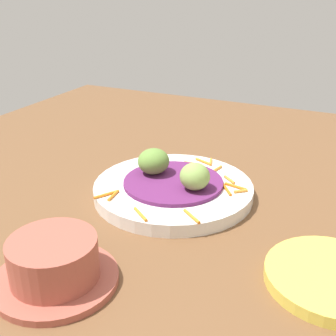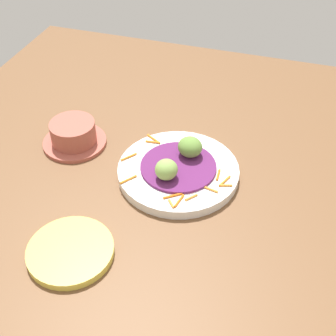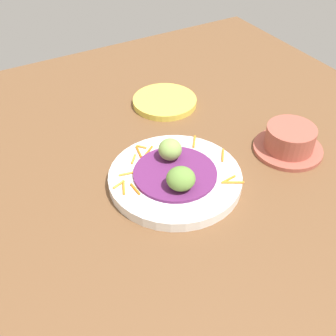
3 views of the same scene
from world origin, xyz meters
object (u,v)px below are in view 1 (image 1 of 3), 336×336
Objects in this scene: main_plate at (173,190)px; side_plate_small at (332,278)px; guac_scoop_left at (154,161)px; terracotta_bowl at (54,264)px; guac_scoop_center at (195,176)px.

main_plate is 1.65× the size of side_plate_small.
guac_scoop_left reaches higher than terracotta_bowl.
main_plate is 4.83× the size of guac_scoop_left.
side_plate_small is 1.07× the size of terracotta_bowl.
guac_scoop_center is 0.30× the size of side_plate_small.
side_plate_small is (19.53, -9.90, -3.62)cm from guac_scoop_center.
side_plate_small is 28.88cm from terracotta_bowl.
guac_scoop_center is at bearing 153.11° from side_plate_small.
guac_scoop_left is at bearing 155.63° from side_plate_small.
guac_scoop_left reaches higher than side_plate_small.
guac_scoop_center is at bearing 73.30° from terracotta_bowl.
guac_scoop_left is 24.53cm from terracotta_bowl.
main_plate is 5.20cm from guac_scoop_center.
guac_scoop_center is (3.78, -1.18, 3.37)cm from main_plate.
side_plate_small is (27.08, -12.27, -3.63)cm from guac_scoop_left.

